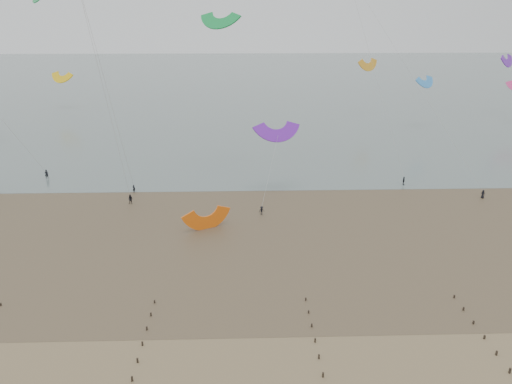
# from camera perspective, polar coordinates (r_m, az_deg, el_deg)

# --- Properties ---
(ground) EXTENTS (500.00, 500.00, 0.00)m
(ground) POSITION_cam_1_polar(r_m,az_deg,el_deg) (51.34, 2.76, -19.63)
(ground) COLOR brown
(ground) RESTS_ON ground
(sea_and_shore) EXTENTS (500.00, 665.00, 0.03)m
(sea_and_shore) POSITION_cam_1_polar(r_m,az_deg,el_deg) (80.63, -2.00, -3.76)
(sea_and_shore) COLOR #475654
(sea_and_shore) RESTS_ON ground
(kitesurfer_lead) EXTENTS (0.65, 0.56, 1.51)m
(kitesurfer_lead) POSITION_cam_1_polar(r_m,az_deg,el_deg) (97.01, -13.78, 0.39)
(kitesurfer_lead) COLOR black
(kitesurfer_lead) RESTS_ON ground
(kitesurfers) EXTENTS (128.79, 21.07, 1.89)m
(kitesurfers) POSITION_cam_1_polar(r_m,az_deg,el_deg) (100.72, 17.52, 0.82)
(kitesurfers) COLOR black
(kitesurfers) RESTS_ON ground
(grounded_kite) EXTENTS (8.51, 7.88, 3.75)m
(grounded_kite) POSITION_cam_1_polar(r_m,az_deg,el_deg) (79.61, -5.59, -4.18)
(grounded_kite) COLOR orange
(grounded_kite) RESTS_ON ground
(kites_airborne) EXTENTS (240.98, 121.36, 36.23)m
(kites_airborne) POSITION_cam_1_polar(r_m,az_deg,el_deg) (131.89, -8.12, 14.94)
(kites_airborne) COLOR purple
(kites_airborne) RESTS_ON ground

